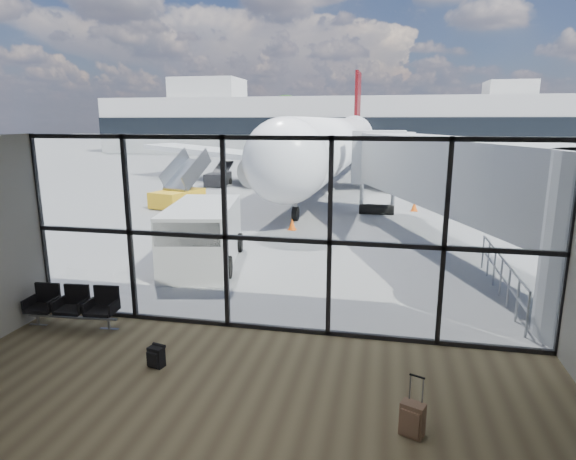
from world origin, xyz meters
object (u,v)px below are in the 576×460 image
(airliner, at_px, (337,144))
(service_van, at_px, (202,235))
(backpack, at_px, (156,357))
(mobile_stairs, at_px, (179,196))
(suitcase, at_px, (412,419))
(seating_row, at_px, (74,304))
(belt_loader, at_px, (219,178))

(airliner, relative_size, service_van, 7.67)
(airliner, bearing_deg, backpack, -89.31)
(backpack, relative_size, mobile_stairs, 0.12)
(suitcase, bearing_deg, mobile_stairs, 145.50)
(backpack, height_order, mobile_stairs, mobile_stairs)
(seating_row, bearing_deg, mobile_stairs, 101.36)
(belt_loader, relative_size, mobile_stairs, 0.93)
(seating_row, bearing_deg, suitcase, -23.38)
(belt_loader, bearing_deg, airliner, 19.17)
(service_van, bearing_deg, seating_row, -113.26)
(suitcase, bearing_deg, service_van, 151.70)
(suitcase, bearing_deg, seating_row, -176.85)
(suitcase, distance_m, belt_loader, 30.36)
(seating_row, xyz_separation_m, belt_loader, (-5.27, 24.79, 0.02))
(seating_row, height_order, belt_loader, belt_loader)
(airliner, relative_size, mobile_stairs, 9.76)
(belt_loader, bearing_deg, suitcase, -65.48)
(backpack, xyz_separation_m, belt_loader, (-8.09, 26.26, 0.34))
(mobile_stairs, bearing_deg, backpack, -53.12)
(seating_row, relative_size, mobile_stairs, 0.56)
(mobile_stairs, bearing_deg, belt_loader, 109.25)
(backpack, bearing_deg, mobile_stairs, 126.46)
(backpack, distance_m, belt_loader, 27.48)
(seating_row, bearing_deg, service_van, 73.27)
(backpack, xyz_separation_m, airliner, (0.42, 29.36, 2.79))
(backpack, height_order, airliner, airliner)
(backpack, xyz_separation_m, suitcase, (4.89, -1.18, 0.07))
(suitcase, relative_size, service_van, 0.20)
(seating_row, bearing_deg, belt_loader, 97.65)
(seating_row, distance_m, airliner, 28.18)
(service_van, distance_m, mobile_stairs, 11.97)
(airliner, distance_m, mobile_stairs, 14.48)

